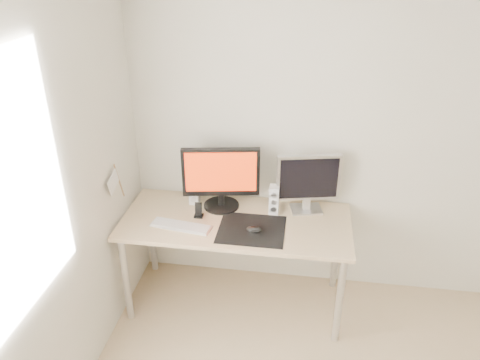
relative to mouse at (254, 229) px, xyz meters
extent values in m
plane|color=white|center=(0.78, 0.51, 0.50)|extent=(3.50, 0.00, 3.50)
cube|color=black|center=(-0.02, 0.03, -0.02)|extent=(0.45, 0.40, 0.00)
ellipsoid|color=black|center=(0.00, 0.00, 0.00)|extent=(0.11, 0.06, 0.04)
cube|color=#D1B587|center=(-0.15, 0.14, -0.04)|extent=(1.60, 0.70, 0.03)
cylinder|color=silver|center=(-0.89, -0.15, -0.40)|extent=(0.05, 0.05, 0.70)
cylinder|color=silver|center=(0.59, -0.15, -0.40)|extent=(0.05, 0.05, 0.70)
cylinder|color=silver|center=(-0.89, 0.43, -0.40)|extent=(0.05, 0.05, 0.70)
cylinder|color=silver|center=(0.59, 0.43, -0.40)|extent=(0.05, 0.05, 0.70)
cylinder|color=black|center=(-0.28, 0.31, -0.01)|extent=(0.30, 0.30, 0.02)
cylinder|color=black|center=(-0.28, 0.31, 0.05)|extent=(0.05, 0.05, 0.12)
cube|color=black|center=(-0.28, 0.30, 0.26)|extent=(0.55, 0.14, 0.36)
cube|color=#EE3F0C|center=(-0.27, 0.27, 0.27)|extent=(0.49, 0.09, 0.30)
cube|color=silver|center=(0.34, 0.34, -0.01)|extent=(0.25, 0.20, 0.01)
cube|color=silver|center=(0.34, 0.34, 0.04)|extent=(0.06, 0.05, 0.10)
cube|color=#AFAFB1|center=(0.34, 0.34, 0.24)|extent=(0.45, 0.14, 0.34)
cube|color=black|center=(0.34, 0.32, 0.24)|extent=(0.40, 0.09, 0.30)
cube|color=white|center=(-0.49, 0.33, 0.08)|extent=(0.07, 0.08, 0.21)
cylinder|color=silver|center=(-0.49, 0.29, 0.03)|extent=(0.04, 0.01, 0.04)
cylinder|color=silver|center=(-0.49, 0.29, 0.08)|extent=(0.04, 0.01, 0.04)
cylinder|color=#AAAAAC|center=(-0.49, 0.29, 0.14)|extent=(0.04, 0.01, 0.04)
cube|color=white|center=(0.11, 0.27, 0.08)|extent=(0.07, 0.08, 0.21)
cylinder|color=#B7B7B9|center=(0.11, 0.23, 0.03)|extent=(0.04, 0.01, 0.04)
cylinder|color=silver|center=(0.11, 0.23, 0.08)|extent=(0.04, 0.01, 0.04)
cylinder|color=silver|center=(0.11, 0.23, 0.14)|extent=(0.04, 0.01, 0.04)
cube|color=silver|center=(-0.50, -0.01, -0.02)|extent=(0.43, 0.18, 0.01)
cube|color=silver|center=(-0.50, -0.01, -0.01)|extent=(0.41, 0.16, 0.01)
cube|color=black|center=(-0.41, 0.14, -0.02)|extent=(0.06, 0.05, 0.01)
cube|color=black|center=(-0.41, 0.14, 0.04)|extent=(0.05, 0.02, 0.10)
cylinder|color=#A57F54|center=(-0.94, 0.06, 0.27)|extent=(0.01, 0.10, 0.29)
cube|color=white|center=(-0.93, -0.03, 0.31)|extent=(0.00, 0.19, 0.15)
camera|label=1|loc=(0.29, -2.61, 1.73)|focal=35.00mm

